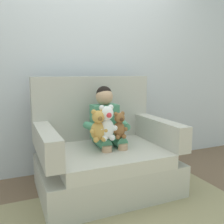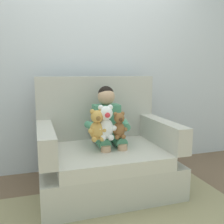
{
  "view_description": "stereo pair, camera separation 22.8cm",
  "coord_description": "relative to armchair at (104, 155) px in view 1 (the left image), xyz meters",
  "views": [
    {
      "loc": [
        -0.84,
        -2.12,
        1.15
      ],
      "look_at": [
        0.04,
        -0.05,
        0.78
      ],
      "focal_mm": 39.63,
      "sensor_mm": 36.0,
      "label": 1
    },
    {
      "loc": [
        -0.63,
        -2.2,
        1.15
      ],
      "look_at": [
        0.04,
        -0.05,
        0.78
      ],
      "focal_mm": 39.63,
      "sensor_mm": 36.0,
      "label": 2
    }
  ],
  "objects": [
    {
      "name": "plush_brown",
      "position": [
        0.09,
        -0.16,
        0.32
      ],
      "size": [
        0.15,
        0.12,
        0.25
      ],
      "rotation": [
        0.0,
        0.0,
        0.16
      ],
      "color": "brown",
      "rests_on": "armchair"
    },
    {
      "name": "back_wall",
      "position": [
        0.0,
        0.64,
        0.96
      ],
      "size": [
        6.0,
        0.1,
        2.6
      ],
      "primitive_type": "cube",
      "color": "silver",
      "rests_on": "ground"
    },
    {
      "name": "ground_plane",
      "position": [
        0.0,
        -0.06,
        -0.34
      ],
      "size": [
        8.0,
        8.0,
        0.0
      ],
      "primitive_type": "plane",
      "color": "brown"
    },
    {
      "name": "plush_honey",
      "position": [
        -0.12,
        -0.17,
        0.34
      ],
      "size": [
        0.17,
        0.14,
        0.29
      ],
      "rotation": [
        0.0,
        0.0,
        -0.18
      ],
      "color": "gold",
      "rests_on": "armchair"
    },
    {
      "name": "plush_white",
      "position": [
        -0.04,
        -0.16,
        0.35
      ],
      "size": [
        0.19,
        0.15,
        0.32
      ],
      "rotation": [
        0.0,
        0.0,
        0.38
      ],
      "color": "white",
      "rests_on": "armchair"
    },
    {
      "name": "seated_child",
      "position": [
        0.04,
        0.02,
        0.31
      ],
      "size": [
        0.45,
        0.39,
        0.82
      ],
      "rotation": [
        0.0,
        0.0,
        -0.13
      ],
      "color": "#4C9370",
      "rests_on": "armchair"
    },
    {
      "name": "armchair",
      "position": [
        0.0,
        0.0,
        0.0
      ],
      "size": [
        1.27,
        0.93,
        1.1
      ],
      "color": "#BCB7AD",
      "rests_on": "ground"
    }
  ]
}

